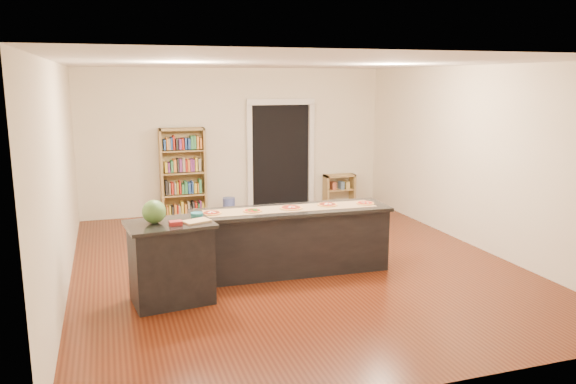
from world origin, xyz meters
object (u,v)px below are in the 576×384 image
object	(u,v)px
low_shelf	(339,190)
waste_bin	(229,207)
watermelon	(154,212)
kitchen_island	(291,240)
bookshelf	(183,173)
side_counter	(171,262)

from	to	relation	value
low_shelf	waste_bin	distance (m)	2.41
waste_bin	watermelon	size ratio (longest dim) A/B	1.27
watermelon	kitchen_island	bearing A→B (deg)	16.71
bookshelf	watermelon	distance (m)	4.29
waste_bin	watermelon	xyz separation A→B (m)	(-1.70, -3.99, 0.93)
bookshelf	low_shelf	bearing A→B (deg)	0.23
watermelon	side_counter	bearing A→B (deg)	-6.19
side_counter	low_shelf	world-z (taller)	side_counter
kitchen_island	low_shelf	world-z (taller)	kitchen_island
low_shelf	bookshelf	bearing A→B (deg)	-179.77
low_shelf	waste_bin	world-z (taller)	low_shelf
kitchen_island	side_counter	xyz separation A→B (m)	(-1.67, -0.57, 0.04)
side_counter	bookshelf	xyz separation A→B (m)	(0.71, 4.21, 0.36)
side_counter	kitchen_island	bearing A→B (deg)	11.80
side_counter	waste_bin	bearing A→B (deg)	61.96
watermelon	low_shelf	bearing A→B (deg)	45.69
kitchen_island	side_counter	distance (m)	1.76
side_counter	watermelon	world-z (taller)	watermelon
bookshelf	waste_bin	distance (m)	1.09
side_counter	bookshelf	bearing A→B (deg)	73.41
kitchen_island	watermelon	distance (m)	2.02
bookshelf	low_shelf	xyz separation A→B (m)	(3.23, 0.01, -0.53)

